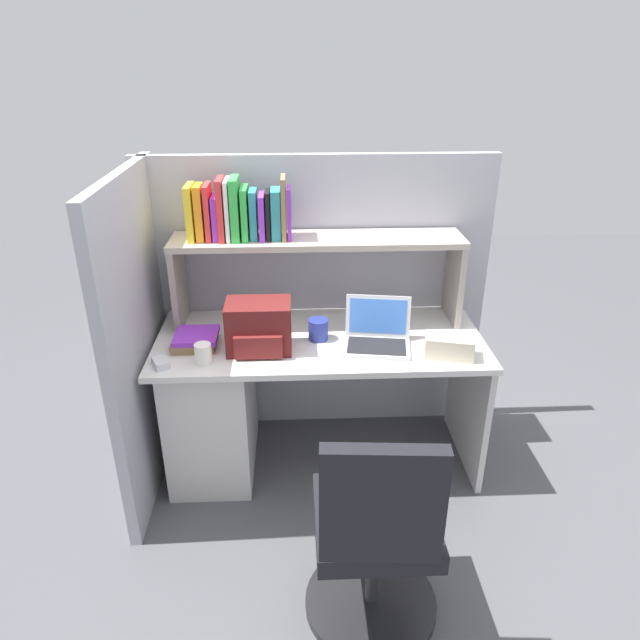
{
  "coord_description": "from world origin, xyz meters",
  "views": [
    {
      "loc": [
        -0.11,
        -2.52,
        2.02
      ],
      "look_at": [
        0.0,
        -0.05,
        0.85
      ],
      "focal_mm": 32.32,
      "sensor_mm": 36.0,
      "label": 1
    }
  ],
  "objects_px": {
    "computer_mouse": "(161,362)",
    "office_chair": "(375,543)",
    "tissue_box": "(449,346)",
    "snack_canister": "(318,329)",
    "backpack": "(259,327)",
    "paper_cup": "(203,354)",
    "laptop": "(377,335)"
  },
  "relations": [
    {
      "from": "backpack",
      "to": "paper_cup",
      "type": "distance_m",
      "value": 0.28
    },
    {
      "from": "tissue_box",
      "to": "backpack",
      "type": "bearing_deg",
      "value": -172.72
    },
    {
      "from": "tissue_box",
      "to": "office_chair",
      "type": "xyz_separation_m",
      "value": [
        -0.43,
        -0.78,
        -0.39
      ]
    },
    {
      "from": "backpack",
      "to": "computer_mouse",
      "type": "xyz_separation_m",
      "value": [
        -0.44,
        -0.14,
        -0.1
      ]
    },
    {
      "from": "laptop",
      "to": "backpack",
      "type": "distance_m",
      "value": 0.56
    },
    {
      "from": "paper_cup",
      "to": "snack_canister",
      "type": "bearing_deg",
      "value": 22.1
    },
    {
      "from": "computer_mouse",
      "to": "tissue_box",
      "type": "bearing_deg",
      "value": -25.55
    },
    {
      "from": "laptop",
      "to": "backpack",
      "type": "height_order",
      "value": "backpack"
    },
    {
      "from": "tissue_box",
      "to": "office_chair",
      "type": "relative_size",
      "value": 0.24
    },
    {
      "from": "computer_mouse",
      "to": "paper_cup",
      "type": "xyz_separation_m",
      "value": [
        0.19,
        0.01,
        0.03
      ]
    },
    {
      "from": "computer_mouse",
      "to": "snack_canister",
      "type": "distance_m",
      "value": 0.75
    },
    {
      "from": "backpack",
      "to": "paper_cup",
      "type": "height_order",
      "value": "backpack"
    },
    {
      "from": "laptop",
      "to": "tissue_box",
      "type": "relative_size",
      "value": 1.56
    },
    {
      "from": "laptop",
      "to": "office_chair",
      "type": "xyz_separation_m",
      "value": [
        -0.11,
        -0.9,
        -0.39
      ]
    },
    {
      "from": "backpack",
      "to": "snack_canister",
      "type": "height_order",
      "value": "backpack"
    },
    {
      "from": "backpack",
      "to": "tissue_box",
      "type": "distance_m",
      "value": 0.88
    },
    {
      "from": "tissue_box",
      "to": "office_chair",
      "type": "bearing_deg",
      "value": -104.77
    },
    {
      "from": "backpack",
      "to": "snack_canister",
      "type": "xyz_separation_m",
      "value": [
        0.28,
        0.09,
        -0.06
      ]
    },
    {
      "from": "laptop",
      "to": "office_chair",
      "type": "distance_m",
      "value": 0.99
    },
    {
      "from": "paper_cup",
      "to": "snack_canister",
      "type": "xyz_separation_m",
      "value": [
        0.53,
        0.21,
        0.0
      ]
    },
    {
      "from": "computer_mouse",
      "to": "office_chair",
      "type": "height_order",
      "value": "office_chair"
    },
    {
      "from": "computer_mouse",
      "to": "snack_canister",
      "type": "relative_size",
      "value": 1.0
    },
    {
      "from": "computer_mouse",
      "to": "snack_canister",
      "type": "height_order",
      "value": "snack_canister"
    },
    {
      "from": "laptop",
      "to": "tissue_box",
      "type": "height_order",
      "value": "laptop"
    },
    {
      "from": "paper_cup",
      "to": "backpack",
      "type": "bearing_deg",
      "value": 26.11
    },
    {
      "from": "tissue_box",
      "to": "snack_canister",
      "type": "xyz_separation_m",
      "value": [
        -0.59,
        0.2,
        0.0
      ]
    },
    {
      "from": "computer_mouse",
      "to": "paper_cup",
      "type": "distance_m",
      "value": 0.19
    },
    {
      "from": "paper_cup",
      "to": "tissue_box",
      "type": "bearing_deg",
      "value": 0.73
    },
    {
      "from": "backpack",
      "to": "office_chair",
      "type": "relative_size",
      "value": 0.32
    },
    {
      "from": "backpack",
      "to": "paper_cup",
      "type": "xyz_separation_m",
      "value": [
        -0.25,
        -0.12,
        -0.07
      ]
    },
    {
      "from": "paper_cup",
      "to": "tissue_box",
      "type": "distance_m",
      "value": 1.12
    },
    {
      "from": "backpack",
      "to": "computer_mouse",
      "type": "relative_size",
      "value": 2.88
    }
  ]
}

